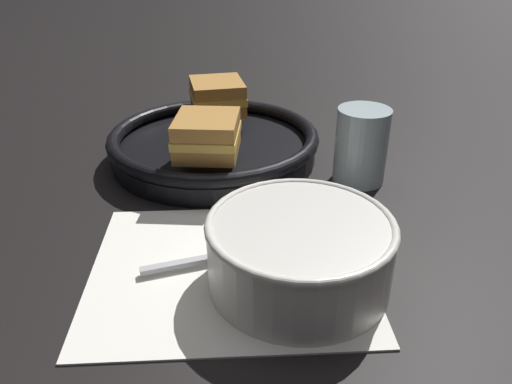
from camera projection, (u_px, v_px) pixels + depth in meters
ground_plane at (247, 236)px, 0.52m from camera, size 4.00×4.00×0.00m
napkin at (230, 268)px, 0.47m from camera, size 0.26×0.22×0.00m
soup_bowl at (300, 249)px, 0.43m from camera, size 0.16×0.16×0.07m
spoon at (264, 248)px, 0.49m from camera, size 0.17×0.06×0.01m
skillet at (214, 144)px, 0.68m from camera, size 0.28×0.28×0.04m
sandwich_near_left at (207, 135)px, 0.59m from camera, size 0.08×0.09×0.05m
sandwich_near_right at (217, 96)px, 0.72m from camera, size 0.09×0.09×0.05m
drinking_glass at (361, 146)px, 0.61m from camera, size 0.06×0.06×0.09m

